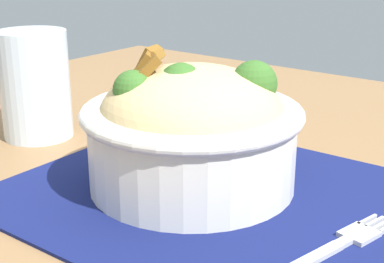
# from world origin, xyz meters

# --- Properties ---
(table) EXTENTS (1.12, 0.93, 0.72)m
(table) POSITION_xyz_m (0.00, 0.00, 0.65)
(table) COLOR olive
(table) RESTS_ON ground_plane
(placemat) EXTENTS (0.40, 0.30, 0.00)m
(placemat) POSITION_xyz_m (0.01, -0.03, 0.72)
(placemat) COLOR #11194C
(placemat) RESTS_ON table
(bowl) EXTENTS (0.19, 0.19, 0.12)m
(bowl) POSITION_xyz_m (-0.04, -0.03, 0.78)
(bowl) COLOR silver
(bowl) RESTS_ON placemat
(fork) EXTENTS (0.04, 0.13, 0.00)m
(fork) POSITION_xyz_m (0.11, -0.05, 0.73)
(fork) COLOR #B5B5B5
(fork) RESTS_ON placemat
(drinking_glass) EXTENTS (0.08, 0.08, 0.12)m
(drinking_glass) POSITION_xyz_m (-0.26, -0.02, 0.77)
(drinking_glass) COLOR silver
(drinking_glass) RESTS_ON table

